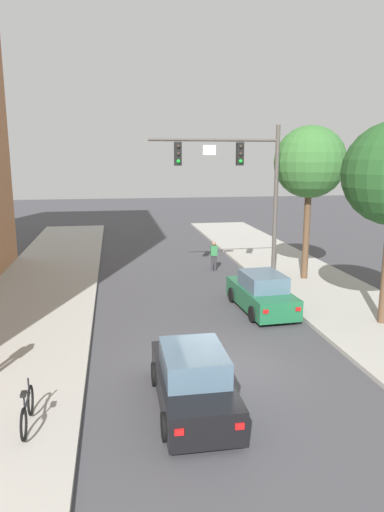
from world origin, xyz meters
name	(u,v)px	position (x,y,z in m)	size (l,w,h in m)	color
ground_plane	(223,369)	(0.00, 0.00, 0.00)	(120.00, 120.00, 0.00)	#424247
traffic_signal_mast	(242,176)	(2.89, 8.83, 5.32)	(6.14, 0.38, 7.50)	#514C47
car_lead_green	(262,293)	(2.78, 5.03, 0.72)	(2.01, 4.32, 1.60)	#1E663D
car_following_black	(193,381)	(-1.27, -2.00, 0.72)	(1.84, 4.24, 1.60)	black
pedestrian_crossing_road	(214,254)	(2.31, 12.10, 0.91)	(0.36, 0.22, 1.64)	#333338
bicycle_leaning	(27,411)	(-5.16, -2.45, 0.54)	(0.13, 1.77, 0.98)	black
street_tree_second	(310,163)	(6.39, 9.19, 5.91)	(3.48, 3.48, 7.54)	brown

